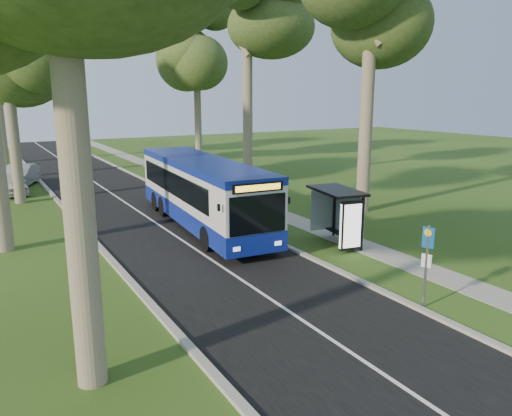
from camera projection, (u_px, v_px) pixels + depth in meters
The scene contains 15 objects.
ground at pixel (319, 263), 19.47m from camera, with size 120.00×120.00×0.00m, color #2D4816.
road at pixel (151, 220), 26.21m from camera, with size 7.00×100.00×0.02m, color black.
kerb_east at pixel (211, 211), 27.90m from camera, with size 0.25×100.00×0.12m, color #9E9B93.
kerb_west at pixel (82, 227), 24.49m from camera, with size 0.25×100.00×0.12m, color #9E9B93.
centre_line at pixel (151, 219), 26.21m from camera, with size 0.12×100.00×0.01m, color white.
footpath at pixel (257, 206), 29.37m from camera, with size 1.50×100.00×0.02m, color gray.
bus at pixel (202, 192), 24.51m from camera, with size 3.56×12.77×3.34m.
bus_stop_sign at pixel (427, 257), 15.12m from camera, with size 0.16×0.36×2.62m.
bus_shelter at pixel (345, 207), 21.31m from camera, with size 2.02×3.09×2.46m.
litter_bin at pixel (255, 211), 25.78m from camera, with size 0.62×0.62×1.09m.
car_white at pixel (11, 184), 32.69m from camera, with size 1.62×4.04×1.38m, color silver.
car_silver at pixel (20, 176), 35.48m from camera, with size 1.63×4.66×1.54m, color #96989D.
tree_west_c at pixel (2, 32), 28.08m from camera, with size 5.20×5.20×13.29m.
tree_east_c at pixel (247, 4), 35.14m from camera, with size 5.20×5.20×17.12m.
tree_east_d at pixel (196, 45), 46.27m from camera, with size 5.20×5.20×14.65m.
Camera 1 is at (-11.38, -14.78, 6.47)m, focal length 35.00 mm.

